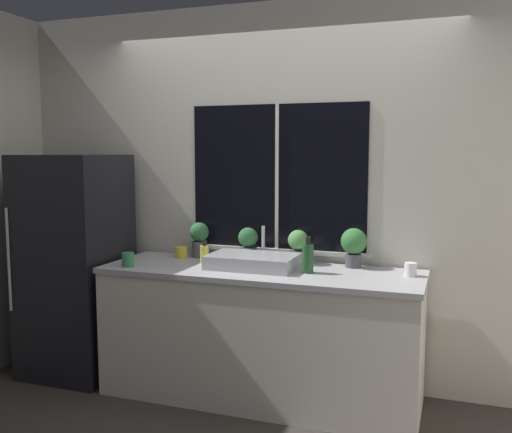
{
  "coord_description": "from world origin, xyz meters",
  "views": [
    {
      "loc": [
        1.21,
        -3.17,
        1.66
      ],
      "look_at": [
        -0.03,
        0.34,
        1.23
      ],
      "focal_mm": 40.0,
      "sensor_mm": 36.0,
      "label": 1
    }
  ],
  "objects": [
    {
      "name": "mug_white",
      "position": [
        0.96,
        0.44,
        0.93
      ],
      "size": [
        0.07,
        0.07,
        0.09
      ],
      "color": "white",
      "rests_on": "counter"
    },
    {
      "name": "refrigerator",
      "position": [
        -1.45,
        0.3,
        0.82
      ],
      "size": [
        0.67,
        0.65,
        1.63
      ],
      "color": "black",
      "rests_on": "ground_plane"
    },
    {
      "name": "soap_bottle",
      "position": [
        -0.43,
        0.39,
        0.95
      ],
      "size": [
        0.06,
        0.06,
        0.16
      ],
      "color": "#DBD14C",
      "rests_on": "counter"
    },
    {
      "name": "potted_plant_center_left",
      "position": [
        -0.18,
        0.6,
        1.01
      ],
      "size": [
        0.14,
        0.14,
        0.24
      ],
      "color": "#4C4C51",
      "rests_on": "counter"
    },
    {
      "name": "potted_plant_center_right",
      "position": [
        0.19,
        0.6,
        1.01
      ],
      "size": [
        0.14,
        0.14,
        0.24
      ],
      "color": "#4C4C51",
      "rests_on": "counter"
    },
    {
      "name": "sink",
      "position": [
        -0.06,
        0.36,
        0.93
      ],
      "size": [
        0.58,
        0.42,
        0.26
      ],
      "color": "#ADADB2",
      "rests_on": "counter"
    },
    {
      "name": "ground_plane",
      "position": [
        0.0,
        0.0,
        0.0
      ],
      "size": [
        14.0,
        14.0,
        0.0
      ],
      "primitive_type": "plane",
      "color": "#38332D"
    },
    {
      "name": "potted_plant_far_left",
      "position": [
        -0.57,
        0.6,
        1.02
      ],
      "size": [
        0.14,
        0.14,
        0.26
      ],
      "color": "#4C4C51",
      "rests_on": "counter"
    },
    {
      "name": "mug_green",
      "position": [
        -0.87,
        0.12,
        0.93
      ],
      "size": [
        0.08,
        0.08,
        0.09
      ],
      "color": "#38844C",
      "rests_on": "counter"
    },
    {
      "name": "potted_plant_far_right",
      "position": [
        0.57,
        0.6,
        1.04
      ],
      "size": [
        0.17,
        0.17,
        0.27
      ],
      "color": "#4C4C51",
      "rests_on": "counter"
    },
    {
      "name": "wall_left",
      "position": [
        -2.07,
        1.5,
        1.35
      ],
      "size": [
        0.06,
        7.0,
        2.7
      ],
      "color": "beige",
      "rests_on": "ground_plane"
    },
    {
      "name": "wall_back",
      "position": [
        0.0,
        0.74,
        1.35
      ],
      "size": [
        8.0,
        0.09,
        2.7
      ],
      "color": "beige",
      "rests_on": "ground_plane"
    },
    {
      "name": "bottle_tall",
      "position": [
        0.33,
        0.33,
        0.98
      ],
      "size": [
        0.07,
        0.07,
        0.24
      ],
      "color": "#235128",
      "rests_on": "counter"
    },
    {
      "name": "mug_yellow",
      "position": [
        -0.68,
        0.53,
        0.92
      ],
      "size": [
        0.09,
        0.09,
        0.08
      ],
      "color": "gold",
      "rests_on": "counter"
    },
    {
      "name": "counter",
      "position": [
        0.0,
        0.34,
        0.44
      ],
      "size": [
        2.13,
        0.7,
        0.88
      ],
      "color": "silver",
      "rests_on": "ground_plane"
    }
  ]
}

